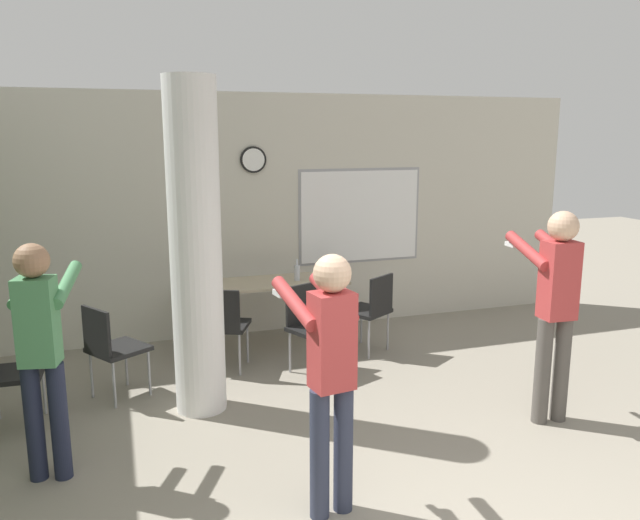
# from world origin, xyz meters

# --- Properties ---
(wall_back) EXTENTS (8.00, 0.15, 2.80)m
(wall_back) POSITION_xyz_m (0.02, 5.06, 1.40)
(wall_back) COLOR beige
(wall_back) RESTS_ON ground_plane
(support_pillar) EXTENTS (0.43, 0.43, 2.80)m
(support_pillar) POSITION_xyz_m (-1.08, 3.06, 1.40)
(support_pillar) COLOR white
(support_pillar) RESTS_ON ground_plane
(folding_table) EXTENTS (1.74, 0.64, 0.75)m
(folding_table) POSITION_xyz_m (-0.15, 4.44, 0.69)
(folding_table) COLOR tan
(folding_table) RESTS_ON ground_plane
(bottle_on_table) EXTENTS (0.06, 0.06, 0.24)m
(bottle_on_table) POSITION_xyz_m (0.17, 4.39, 0.84)
(bottle_on_table) COLOR silver
(bottle_on_table) RESTS_ON folding_table
(chair_near_pillar) EXTENTS (0.61, 0.61, 0.87)m
(chair_near_pillar) POSITION_xyz_m (-1.80, 3.50, 0.51)
(chair_near_pillar) COLOR black
(chair_near_pillar) RESTS_ON ground_plane
(chair_by_left_wall) EXTENTS (0.45, 0.45, 0.87)m
(chair_by_left_wall) POSITION_xyz_m (-2.62, 3.19, 0.51)
(chair_by_left_wall) COLOR black
(chair_by_left_wall) RESTS_ON ground_plane
(chair_table_right) EXTENTS (0.61, 0.61, 0.87)m
(chair_table_right) POSITION_xyz_m (0.86, 3.91, 0.51)
(chair_table_right) COLOR black
(chair_table_right) RESTS_ON ground_plane
(chair_table_left) EXTENTS (0.58, 0.58, 0.87)m
(chair_table_left) POSITION_xyz_m (-0.74, 3.86, 0.51)
(chair_table_left) COLOR black
(chair_table_left) RESTS_ON ground_plane
(chair_table_front) EXTENTS (0.58, 0.58, 0.87)m
(chair_table_front) POSITION_xyz_m (0.08, 3.58, 0.51)
(chair_table_front) COLOR black
(chair_table_front) RESTS_ON ground_plane
(person_playing_side) EXTENTS (0.41, 0.70, 1.76)m
(person_playing_side) POSITION_xyz_m (1.63, 1.94, 1.03)
(person_playing_side) COLOR #514C47
(person_playing_side) RESTS_ON ground_plane
(person_watching_back) EXTENTS (0.46, 0.65, 1.66)m
(person_watching_back) POSITION_xyz_m (-2.22, 2.28, 0.97)
(person_watching_back) COLOR #1E2338
(person_watching_back) RESTS_ON ground_plane
(person_playing_front) EXTENTS (0.44, 0.64, 1.66)m
(person_playing_front) POSITION_xyz_m (-0.52, 1.29, 0.98)
(person_playing_front) COLOR #2D3347
(person_playing_front) RESTS_ON ground_plane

